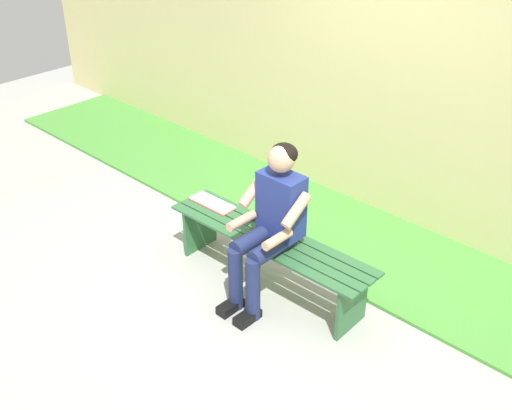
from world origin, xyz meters
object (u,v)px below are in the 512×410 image
object	(u,v)px
person_seated	(270,220)
apple	(252,215)
bench_near	(269,248)
book_open	(212,203)

from	to	relation	value
person_seated	apple	size ratio (longest dim) A/B	15.96
bench_near	book_open	size ratio (longest dim) A/B	4.39
person_seated	apple	world-z (taller)	person_seated
person_seated	apple	bearing A→B (deg)	-27.89
book_open	bench_near	bearing A→B (deg)	175.30
bench_near	apple	distance (m)	0.33
person_seated	book_open	bearing A→B (deg)	-10.30
bench_near	person_seated	world-z (taller)	person_seated
bench_near	person_seated	bearing A→B (deg)	133.20
bench_near	apple	world-z (taller)	apple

